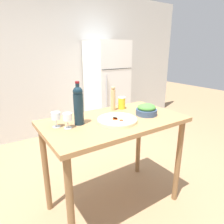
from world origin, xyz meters
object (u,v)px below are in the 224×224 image
at_px(refrigerator, 107,87).
at_px(salt_canister, 122,103).
at_px(wine_bottle, 78,105).
at_px(wine_glass_far, 56,117).
at_px(pepper_mill, 113,99).
at_px(homemade_pizza, 117,120).
at_px(wine_glass_near, 67,118).
at_px(salad_bowl, 146,110).

distance_m(refrigerator, salt_canister, 1.78).
height_order(wine_bottle, salt_canister, wine_bottle).
height_order(wine_glass_far, pepper_mill, pepper_mill).
bearing_deg(wine_glass_far, refrigerator, 47.50).
distance_m(wine_glass_far, homemade_pizza, 0.53).
relative_size(refrigerator, wine_glass_far, 13.41).
xyz_separation_m(refrigerator, pepper_mill, (-0.91, -1.58, 0.22)).
height_order(refrigerator, pepper_mill, refrigerator).
bearing_deg(wine_bottle, salt_canister, 16.80).
relative_size(wine_bottle, wine_glass_near, 2.89).
relative_size(wine_glass_near, salad_bowl, 0.62).
bearing_deg(refrigerator, salt_canister, -116.86).
height_order(refrigerator, wine_glass_far, refrigerator).
relative_size(wine_bottle, salad_bowl, 1.78).
relative_size(wine_bottle, pepper_mill, 1.44).
xyz_separation_m(wine_bottle, salt_canister, (0.58, 0.18, -0.11)).
relative_size(wine_glass_far, homemade_pizza, 0.36).
height_order(wine_bottle, salad_bowl, wine_bottle).
bearing_deg(wine_glass_far, wine_glass_near, -47.37).
bearing_deg(wine_glass_near, refrigerator, 50.05).
bearing_deg(wine_glass_far, salad_bowl, -11.86).
xyz_separation_m(wine_glass_far, salt_canister, (0.77, 0.13, -0.03)).
bearing_deg(pepper_mill, refrigerator, 59.99).
bearing_deg(wine_bottle, pepper_mill, 20.77).
height_order(wine_bottle, pepper_mill, wine_bottle).
height_order(salad_bowl, salt_canister, salt_canister).
xyz_separation_m(pepper_mill, homemade_pizza, (-0.16, -0.31, -0.11)).
bearing_deg(salad_bowl, wine_glass_near, 172.60).
bearing_deg(wine_glass_near, pepper_mill, 19.74).
distance_m(wine_glass_near, pepper_mill, 0.62).
distance_m(wine_glass_near, salt_canister, 0.73).
xyz_separation_m(refrigerator, homemade_pizza, (-1.08, -1.89, 0.11)).
height_order(wine_glass_far, salt_canister, salt_canister).
bearing_deg(pepper_mill, wine_glass_near, -160.26).
xyz_separation_m(wine_glass_near, salt_canister, (0.70, 0.21, -0.03)).
bearing_deg(wine_glass_near, wine_glass_far, 132.63).
distance_m(wine_bottle, wine_glass_far, 0.21).
bearing_deg(homemade_pizza, wine_bottle, 156.72).
relative_size(wine_glass_near, pepper_mill, 0.50).
bearing_deg(refrigerator, homemade_pizza, -119.65).
distance_m(refrigerator, wine_glass_far, 2.33).
bearing_deg(refrigerator, pepper_mill, -120.01).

